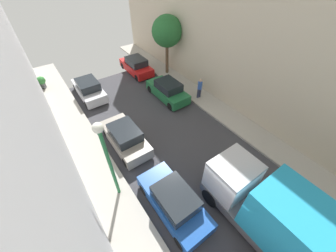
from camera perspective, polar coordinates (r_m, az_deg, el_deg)
name	(u,v)px	position (r m, az deg, el deg)	size (l,w,h in m)	color
ground	(230,200)	(11.61, 17.44, -19.59)	(32.00, 32.00, 0.00)	#38383D
sidewalk_right	(284,155)	(14.61, 30.51, -7.33)	(2.00, 44.00, 0.15)	#A8A399
parked_car_left_3	(174,201)	(10.29, 1.73, -20.93)	(1.78, 4.20, 1.57)	#194799
parked_car_left_4	(125,137)	(13.07, -12.21, -3.19)	(1.78, 4.20, 1.57)	gray
parked_car_left_5	(89,89)	(18.49, -21.85, 9.84)	(1.78, 4.20, 1.57)	silver
parked_car_right_1	(168,90)	(17.04, -0.11, 10.24)	(1.78, 4.20, 1.57)	#1E6638
parked_car_right_2	(136,66)	(21.21, -9.11, 16.74)	(1.78, 4.20, 1.57)	red
delivery_truck	(282,222)	(9.88, 30.13, -22.85)	(2.26, 6.60, 3.38)	#4C4C51
pedestrian	(200,88)	(16.93, 9.13, 10.85)	(0.40, 0.36, 1.72)	#2D334C
street_tree_1	(167,32)	(19.50, -0.31, 25.57)	(2.74, 2.74, 5.34)	brown
potted_plant_2	(41,81)	(21.47, -32.70, 10.77)	(0.72, 0.72, 1.07)	slate
lamp_post	(106,152)	(8.81, -17.45, -7.24)	(0.44, 0.44, 4.96)	#26723F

